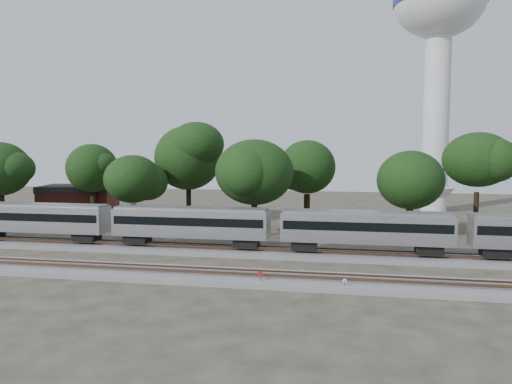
# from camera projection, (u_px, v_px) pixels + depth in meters

# --- Properties ---
(ground) EXTENTS (160.00, 160.00, 0.00)m
(ground) POSITION_uv_depth(u_px,v_px,m) (223.00, 267.00, 44.46)
(ground) COLOR #383328
(ground) RESTS_ON ground
(track_far) EXTENTS (160.00, 5.00, 0.73)m
(track_far) POSITION_uv_depth(u_px,v_px,m) (238.00, 251.00, 50.31)
(track_far) COLOR slate
(track_far) RESTS_ON ground
(track_near) EXTENTS (160.00, 5.00, 0.73)m
(track_near) POSITION_uv_depth(u_px,v_px,m) (210.00, 276.00, 40.53)
(track_near) COLOR slate
(track_near) RESTS_ON ground
(train) EXTENTS (119.20, 2.89, 4.27)m
(train) POSITION_uv_depth(u_px,v_px,m) (367.00, 227.00, 47.69)
(train) COLOR silver
(train) RESTS_ON ground
(switch_stand_red) EXTENTS (0.36, 0.10, 1.13)m
(switch_stand_red) POSITION_uv_depth(u_px,v_px,m) (261.00, 277.00, 38.33)
(switch_stand_red) COLOR #512D19
(switch_stand_red) RESTS_ON ground
(switch_stand_white) EXTENTS (0.29, 0.06, 0.93)m
(switch_stand_white) POSITION_uv_depth(u_px,v_px,m) (344.00, 283.00, 36.96)
(switch_stand_white) COLOR #512D19
(switch_stand_white) RESTS_ON ground
(switch_lever) EXTENTS (0.57, 0.46, 0.30)m
(switch_lever) POSITION_uv_depth(u_px,v_px,m) (290.00, 286.00, 37.76)
(switch_lever) COLOR #512D19
(switch_lever) RESTS_ON ground
(water_tower) EXTENTS (14.59, 14.59, 40.38)m
(water_tower) POSITION_uv_depth(u_px,v_px,m) (439.00, 27.00, 79.95)
(water_tower) COLOR silver
(water_tower) RESTS_ON ground
(brick_building) EXTENTS (11.75, 9.39, 5.02)m
(brick_building) POSITION_uv_depth(u_px,v_px,m) (79.00, 202.00, 74.62)
(brick_building) COLOR maroon
(brick_building) RESTS_ON ground
(tree_0) EXTENTS (7.92, 7.92, 11.16)m
(tree_0) POSITION_uv_depth(u_px,v_px,m) (0.00, 169.00, 66.44)
(tree_0) COLOR black
(tree_0) RESTS_ON ground
(tree_1) EXTENTS (7.86, 7.86, 11.09)m
(tree_1) POSITION_uv_depth(u_px,v_px,m) (92.00, 168.00, 70.01)
(tree_1) COLOR black
(tree_1) RESTS_ON ground
(tree_2) EXTENTS (6.83, 6.83, 9.64)m
(tree_2) POSITION_uv_depth(u_px,v_px,m) (133.00, 179.00, 61.95)
(tree_2) COLOR black
(tree_2) RESTS_ON ground
(tree_3) EXTENTS (9.36, 9.36, 13.19)m
(tree_3) POSITION_uv_depth(u_px,v_px,m) (188.00, 158.00, 68.52)
(tree_3) COLOR black
(tree_3) RESTS_ON ground
(tree_4) EXTENTS (7.87, 7.87, 11.09)m
(tree_4) POSITION_uv_depth(u_px,v_px,m) (254.00, 172.00, 58.48)
(tree_4) COLOR black
(tree_4) RESTS_ON ground
(tree_5) EXTENTS (8.15, 8.15, 11.50)m
(tree_5) POSITION_uv_depth(u_px,v_px,m) (307.00, 167.00, 67.06)
(tree_5) COLOR black
(tree_5) RESTS_ON ground
(tree_6) EXTENTS (6.97, 6.97, 9.82)m
(tree_6) POSITION_uv_depth(u_px,v_px,m) (410.00, 180.00, 58.09)
(tree_6) COLOR black
(tree_6) RESTS_ON ground
(tree_7) EXTENTS (9.22, 9.22, 13.00)m
(tree_7) POSITION_uv_depth(u_px,v_px,m) (478.00, 160.00, 64.00)
(tree_7) COLOR black
(tree_7) RESTS_ON ground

